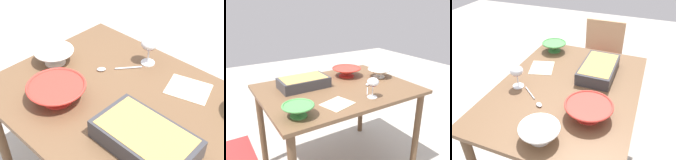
{
  "view_description": "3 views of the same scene",
  "coord_description": "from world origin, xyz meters",
  "views": [
    {
      "loc": [
        -0.67,
        0.78,
        1.67
      ],
      "look_at": [
        0.11,
        -0.04,
        0.79
      ],
      "focal_mm": 50.17,
      "sensor_mm": 36.0,
      "label": 1
    },
    {
      "loc": [
        -0.87,
        -1.42,
        1.4
      ],
      "look_at": [
        -0.01,
        -0.03,
        0.83
      ],
      "focal_mm": 36.35,
      "sensor_mm": 36.0,
      "label": 2
    },
    {
      "loc": [
        1.14,
        0.42,
        1.6
      ],
      "look_at": [
        -0.02,
        -0.04,
        0.79
      ],
      "focal_mm": 37.33,
      "sensor_mm": 36.0,
      "label": 3
    }
  ],
  "objects": [
    {
      "name": "mixing_bowl",
      "position": [
        0.45,
        0.03,
        0.8
      ],
      "size": [
        0.2,
        0.2,
        0.08
      ],
      "color": "white",
      "rests_on": "dining_table"
    },
    {
      "name": "dining_table",
      "position": [
        0.0,
        0.0,
        0.66
      ],
      "size": [
        1.18,
        0.87,
        0.76
      ],
      "color": "brown",
      "rests_on": "ground_plane"
    },
    {
      "name": "casserole_dish",
      "position": [
        -0.22,
        0.14,
        0.81
      ],
      "size": [
        0.38,
        0.22,
        0.08
      ],
      "color": "#38383D",
      "rests_on": "dining_table"
    },
    {
      "name": "serving_bowl",
      "position": [
        0.22,
        0.2,
        0.81
      ],
      "size": [
        0.26,
        0.26,
        0.08
      ],
      "color": "red",
      "rests_on": "dining_table"
    },
    {
      "name": "napkin",
      "position": [
        -0.16,
        -0.26,
        0.76
      ],
      "size": [
        0.23,
        0.21,
        0.0
      ],
      "primitive_type": "cube",
      "rotation": [
        0.0,
        0.0,
        0.28
      ],
      "color": "beige",
      "rests_on": "dining_table"
    },
    {
      "name": "wine_glass",
      "position": [
        0.11,
        -0.3,
        0.87
      ],
      "size": [
        0.08,
        0.08,
        0.15
      ],
      "color": "white",
      "rests_on": "dining_table"
    },
    {
      "name": "serving_spoon",
      "position": [
        0.21,
        -0.12,
        0.77
      ],
      "size": [
        0.16,
        0.19,
        0.01
      ],
      "color": "silver",
      "rests_on": "dining_table"
    }
  ]
}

